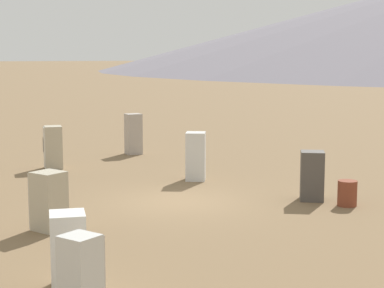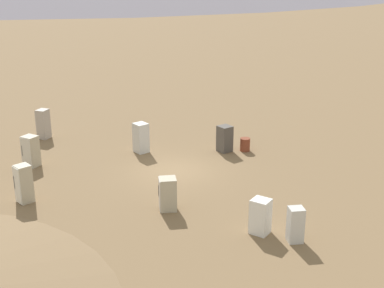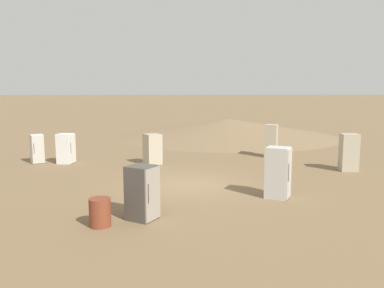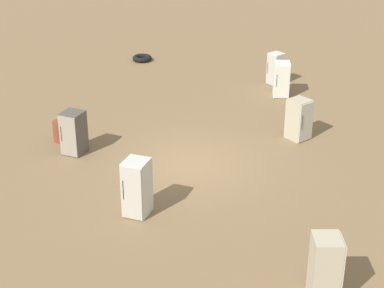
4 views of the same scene
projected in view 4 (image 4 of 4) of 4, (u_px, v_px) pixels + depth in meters
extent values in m
plane|color=brown|center=(188.00, 165.00, 21.86)|extent=(1000.00, 1000.00, 0.00)
cube|color=silver|center=(276.00, 69.00, 28.87)|extent=(0.76, 0.78, 1.46)
cube|color=#BCB7AD|center=(271.00, 70.00, 28.70)|extent=(0.29, 0.52, 1.40)
cylinder|color=#2D2D2D|center=(268.00, 68.00, 28.80)|extent=(0.02, 0.02, 0.51)
cube|color=#B2A88E|center=(325.00, 268.00, 15.14)|extent=(0.79, 0.86, 1.70)
cube|color=beige|center=(339.00, 268.00, 15.14)|extent=(0.17, 0.71, 1.63)
cylinder|color=#2D2D2D|center=(344.00, 272.00, 14.87)|extent=(0.02, 0.02, 0.59)
cube|color=silver|center=(137.00, 187.00, 18.64)|extent=(0.97, 0.99, 1.74)
cube|color=#BCB7AD|center=(131.00, 194.00, 18.31)|extent=(0.58, 0.38, 1.67)
cylinder|color=#2D2D2D|center=(123.00, 190.00, 18.33)|extent=(0.02, 0.02, 0.61)
cube|color=#B2A88E|center=(299.00, 119.00, 23.54)|extent=(0.95, 0.96, 1.52)
cube|color=#BCB7AD|center=(306.00, 122.00, 23.27)|extent=(0.62, 0.34, 1.46)
cylinder|color=#2D2D2D|center=(302.00, 122.00, 23.08)|extent=(0.02, 0.02, 0.53)
cube|color=#4C4742|center=(74.00, 133.00, 22.42)|extent=(0.99, 0.99, 1.54)
cube|color=gray|center=(68.00, 137.00, 22.11)|extent=(0.58, 0.42, 1.47)
cylinder|color=#2D2D2D|center=(61.00, 134.00, 22.14)|extent=(0.02, 0.02, 0.54)
cube|color=white|center=(282.00, 79.00, 27.54)|extent=(0.82, 0.85, 1.50)
cube|color=silver|center=(282.00, 82.00, 27.20)|extent=(0.63, 0.20, 1.44)
cylinder|color=#2D2D2D|center=(277.00, 81.00, 27.15)|extent=(0.02, 0.02, 0.53)
torus|color=black|center=(142.00, 58.00, 32.27)|extent=(0.97, 0.97, 0.26)
cylinder|color=brown|center=(61.00, 131.00, 23.48)|extent=(0.58, 0.58, 0.77)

